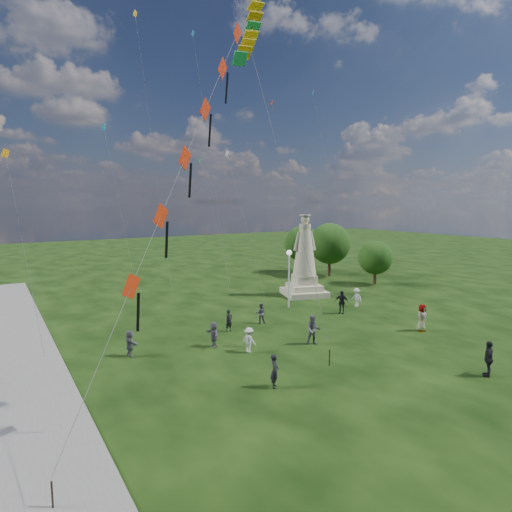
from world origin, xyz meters
TOP-DOWN VIEW (x-y plane):
  - statue at (10.29, 17.43)m, footprint 4.69×4.69m
  - lamppost at (6.24, 14.39)m, footprint 0.45×0.45m
  - tree_row at (19.08, 24.21)m, footprint 5.68×14.24m
  - person_0 at (-3.52, 2.34)m, footprint 0.67×0.71m
  - person_1 at (1.97, 6.11)m, footprint 1.06×0.94m
  - person_2 at (-2.06, 7.08)m, footprint 0.79×1.06m
  - person_3 at (6.32, -2.29)m, footprint 1.19×1.05m
  - person_4 at (9.99, 4.34)m, footprint 0.99×0.71m
  - person_5 at (-8.12, 10.10)m, footprint 0.81×1.49m
  - person_6 at (-1.11, 11.26)m, footprint 0.60×0.44m
  - person_7 at (1.74, 11.73)m, footprint 0.86×0.73m
  - person_8 at (11.29, 11.68)m, footprint 0.63×1.05m
  - person_9 at (8.62, 10.66)m, footprint 1.07×1.19m
  - person_11 at (-3.40, 9.00)m, footprint 0.71×1.48m
  - red_kite_train at (-6.43, 4.61)m, footprint 11.75×9.35m
  - small_kites at (2.88, 23.00)m, footprint 29.52×18.89m

SIDE VIEW (x-z plane):
  - person_2 at x=-2.06m, z-range 0.00..1.47m
  - person_6 at x=-1.11m, z-range 0.00..1.50m
  - person_7 at x=1.74m, z-range 0.00..1.51m
  - person_5 at x=-8.12m, z-range 0.00..1.52m
  - person_8 at x=11.29m, z-range 0.00..1.55m
  - person_11 at x=-3.40m, z-range 0.00..1.56m
  - person_0 at x=-3.52m, z-range 0.00..1.63m
  - person_3 at x=6.32m, z-range 0.00..1.82m
  - person_9 at x=8.62m, z-range 0.00..1.83m
  - person_1 at x=1.97m, z-range 0.00..1.85m
  - person_4 at x=9.99m, z-range 0.00..1.86m
  - statue at x=10.29m, z-range -0.92..6.63m
  - lamppost at x=6.24m, z-range 1.07..5.90m
  - tree_row at x=19.08m, z-range 0.45..6.73m
  - red_kite_train at x=-6.43m, z-range 2.21..20.63m
  - small_kites at x=2.88m, z-range 1.40..27.18m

